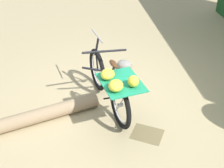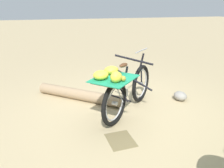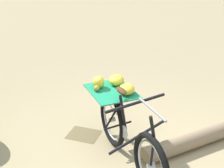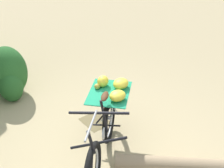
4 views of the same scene
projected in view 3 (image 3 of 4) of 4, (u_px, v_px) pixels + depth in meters
name	position (u px, v px, depth m)	size (l,w,h in m)	color
ground_plane	(110.00, 164.00, 4.03)	(60.00, 60.00, 0.00)	tan
bicycle	(126.00, 126.00, 3.93)	(1.41, 1.53, 1.03)	black
fallen_log	(201.00, 137.00, 4.38)	(0.22, 0.22, 1.83)	#937A5B
leaf_litter_patch	(84.00, 134.00, 4.64)	(0.44, 0.36, 0.01)	olive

